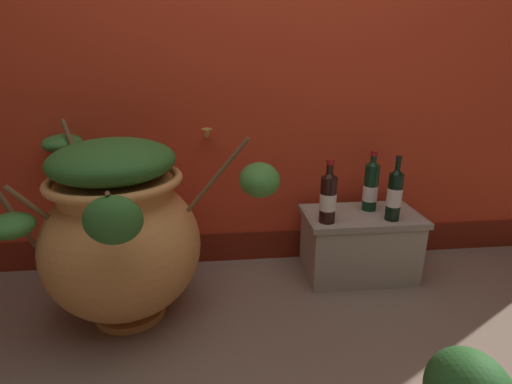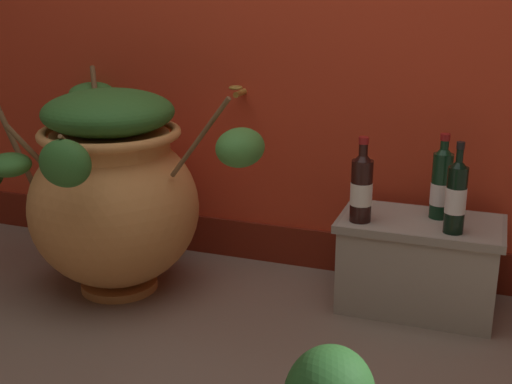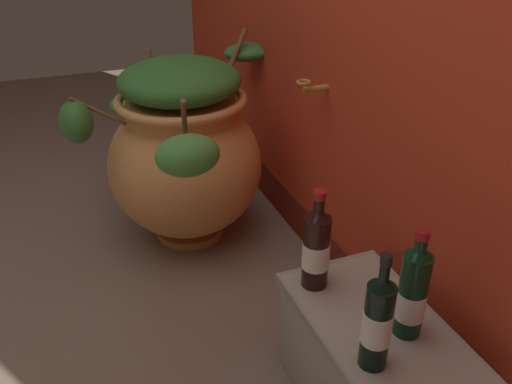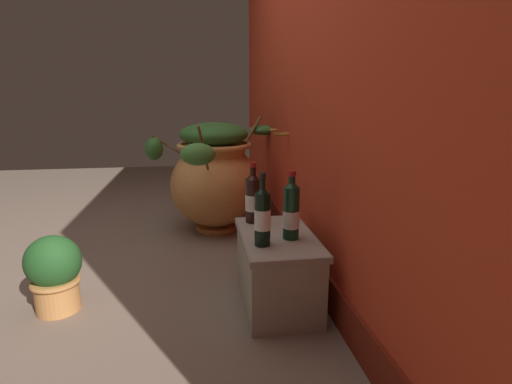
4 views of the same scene
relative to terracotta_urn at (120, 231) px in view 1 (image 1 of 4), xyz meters
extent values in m
cube|color=red|center=(0.64, 0.57, 0.88)|extent=(4.40, 0.20, 2.60)
cube|color=maroon|center=(0.64, 0.47, -0.33)|extent=(4.40, 0.02, 0.17)
cylinder|color=#B28433|center=(0.37, 0.42, 0.33)|extent=(0.02, 0.10, 0.02)
torus|color=#B28433|center=(0.37, 0.37, 0.36)|extent=(0.06, 0.06, 0.01)
cylinder|color=#D68E4C|center=(0.00, 0.00, -0.40)|extent=(0.31, 0.31, 0.03)
ellipsoid|color=#D68E4C|center=(0.00, 0.00, -0.08)|extent=(0.66, 0.66, 0.62)
cylinder|color=#D68E4C|center=(0.00, 0.00, 0.18)|extent=(0.45, 0.45, 0.08)
torus|color=#D68E4C|center=(0.00, 0.00, 0.22)|extent=(0.54, 0.54, 0.04)
cylinder|color=brown|center=(-0.28, -0.14, 0.19)|extent=(0.12, 0.07, 0.16)
ellipsoid|color=#387A33|center=(-0.34, -0.17, 0.11)|extent=(0.16, 0.17, 0.09)
cylinder|color=brown|center=(0.08, -0.33, 0.24)|extent=(0.04, 0.20, 0.15)
ellipsoid|color=#2D6628|center=(0.10, -0.42, 0.22)|extent=(0.18, 0.12, 0.16)
cylinder|color=brown|center=(0.42, -0.08, 0.25)|extent=(0.26, 0.07, 0.32)
ellipsoid|color=#428438|center=(0.58, -0.12, 0.24)|extent=(0.16, 0.21, 0.13)
cylinder|color=brown|center=(-0.25, 0.31, 0.28)|extent=(0.16, 0.20, 0.28)
ellipsoid|color=#387A33|center=(-0.34, 0.42, 0.30)|extent=(0.18, 0.23, 0.08)
cylinder|color=brown|center=(-0.42, -0.02, 0.14)|extent=(0.17, 0.03, 0.38)
ellipsoid|color=#2D6628|center=(0.00, 0.00, 0.30)|extent=(0.50, 0.50, 0.17)
cube|color=#9E9384|center=(1.16, 0.24, -0.24)|extent=(0.56, 0.33, 0.35)
cube|color=gray|center=(1.16, 0.24, -0.08)|extent=(0.60, 0.35, 0.03)
cylinder|color=black|center=(1.21, 0.29, 0.06)|extent=(0.07, 0.07, 0.24)
cone|color=black|center=(1.21, 0.29, 0.19)|extent=(0.07, 0.07, 0.04)
cylinder|color=black|center=(1.21, 0.29, 0.22)|extent=(0.03, 0.03, 0.07)
cylinder|color=maroon|center=(1.21, 0.29, 0.24)|extent=(0.04, 0.04, 0.02)
cylinder|color=silver|center=(1.21, 0.29, 0.03)|extent=(0.08, 0.08, 0.08)
cylinder|color=black|center=(0.94, 0.15, 0.05)|extent=(0.08, 0.08, 0.23)
cone|color=black|center=(0.94, 0.15, 0.18)|extent=(0.08, 0.08, 0.04)
cylinder|color=black|center=(0.94, 0.15, 0.21)|extent=(0.03, 0.03, 0.09)
cylinder|color=maroon|center=(0.94, 0.15, 0.24)|extent=(0.04, 0.04, 0.02)
cylinder|color=white|center=(0.94, 0.15, 0.04)|extent=(0.08, 0.08, 0.08)
cylinder|color=black|center=(1.27, 0.15, 0.05)|extent=(0.07, 0.07, 0.24)
cone|color=black|center=(1.27, 0.15, 0.18)|extent=(0.07, 0.07, 0.04)
cylinder|color=black|center=(1.27, 0.15, 0.22)|extent=(0.02, 0.02, 0.09)
cylinder|color=black|center=(1.27, 0.15, 0.25)|extent=(0.03, 0.03, 0.02)
cylinder|color=silver|center=(1.27, 0.15, 0.05)|extent=(0.07, 0.07, 0.09)
camera|label=1|loc=(0.42, -1.54, 0.68)|focal=26.94mm
camera|label=2|loc=(1.38, -2.18, 0.78)|focal=47.66mm
camera|label=3|loc=(2.06, -0.46, 0.94)|focal=37.38mm
camera|label=4|loc=(2.88, -0.13, 0.58)|focal=27.45mm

